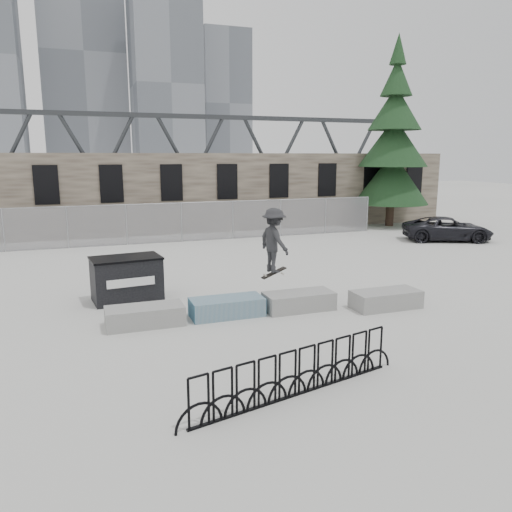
{
  "coord_description": "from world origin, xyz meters",
  "views": [
    {
      "loc": [
        -4.95,
        -12.72,
        4.36
      ],
      "look_at": [
        0.16,
        1.57,
        1.3
      ],
      "focal_mm": 35.0,
      "sensor_mm": 36.0,
      "label": 1
    }
  ],
  "objects_px": {
    "planter_far_left": "(145,315)",
    "planter_offset": "(386,299)",
    "planter_center_right": "(299,300)",
    "planter_center_left": "(227,306)",
    "spruce_tree": "(393,147)",
    "dumpster": "(127,279)",
    "suv": "(447,229)",
    "skateboarder": "(274,240)",
    "bike_rack": "(297,373)"
  },
  "relations": [
    {
      "from": "planter_far_left",
      "to": "planter_offset",
      "type": "relative_size",
      "value": 1.0
    },
    {
      "from": "planter_far_left",
      "to": "planter_center_right",
      "type": "height_order",
      "value": "same"
    },
    {
      "from": "planter_center_left",
      "to": "spruce_tree",
      "type": "bearing_deg",
      "value": 43.32
    },
    {
      "from": "planter_center_left",
      "to": "dumpster",
      "type": "bearing_deg",
      "value": 134.14
    },
    {
      "from": "dumpster",
      "to": "spruce_tree",
      "type": "relative_size",
      "value": 0.19
    },
    {
      "from": "dumpster",
      "to": "suv",
      "type": "height_order",
      "value": "dumpster"
    },
    {
      "from": "planter_center_right",
      "to": "spruce_tree",
      "type": "relative_size",
      "value": 0.17
    },
    {
      "from": "suv",
      "to": "skateboarder",
      "type": "distance_m",
      "value": 14.9
    },
    {
      "from": "planter_center_right",
      "to": "spruce_tree",
      "type": "height_order",
      "value": "spruce_tree"
    },
    {
      "from": "planter_center_left",
      "to": "skateboarder",
      "type": "distance_m",
      "value": 2.39
    },
    {
      "from": "planter_offset",
      "to": "skateboarder",
      "type": "relative_size",
      "value": 0.97
    },
    {
      "from": "bike_rack",
      "to": "spruce_tree",
      "type": "xyz_separation_m",
      "value": [
        14.95,
        18.93,
        4.42
      ]
    },
    {
      "from": "planter_far_left",
      "to": "suv",
      "type": "distance_m",
      "value": 18.52
    },
    {
      "from": "planter_center_right",
      "to": "dumpster",
      "type": "relative_size",
      "value": 0.92
    },
    {
      "from": "planter_offset",
      "to": "skateboarder",
      "type": "bearing_deg",
      "value": 154.66
    },
    {
      "from": "skateboarder",
      "to": "dumpster",
      "type": "bearing_deg",
      "value": 51.3
    },
    {
      "from": "planter_offset",
      "to": "spruce_tree",
      "type": "height_order",
      "value": "spruce_tree"
    },
    {
      "from": "planter_far_left",
      "to": "spruce_tree",
      "type": "height_order",
      "value": "spruce_tree"
    },
    {
      "from": "planter_offset",
      "to": "dumpster",
      "type": "distance_m",
      "value": 7.78
    },
    {
      "from": "planter_center_left",
      "to": "planter_center_right",
      "type": "relative_size",
      "value": 1.0
    },
    {
      "from": "planter_center_right",
      "to": "dumpster",
      "type": "bearing_deg",
      "value": 149.84
    },
    {
      "from": "planter_far_left",
      "to": "planter_center_left",
      "type": "height_order",
      "value": "same"
    },
    {
      "from": "planter_far_left",
      "to": "planter_center_right",
      "type": "distance_m",
      "value": 4.35
    },
    {
      "from": "spruce_tree",
      "to": "suv",
      "type": "bearing_deg",
      "value": -94.59
    },
    {
      "from": "dumpster",
      "to": "bike_rack",
      "type": "height_order",
      "value": "dumpster"
    },
    {
      "from": "planter_center_left",
      "to": "dumpster",
      "type": "height_order",
      "value": "dumpster"
    },
    {
      "from": "planter_center_right",
      "to": "planter_offset",
      "type": "relative_size",
      "value": 1.0
    },
    {
      "from": "planter_center_left",
      "to": "dumpster",
      "type": "xyz_separation_m",
      "value": [
        -2.44,
        2.51,
        0.41
      ]
    },
    {
      "from": "planter_offset",
      "to": "spruce_tree",
      "type": "relative_size",
      "value": 0.17
    },
    {
      "from": "planter_offset",
      "to": "bike_rack",
      "type": "xyz_separation_m",
      "value": [
        -4.67,
        -4.1,
        0.16
      ]
    },
    {
      "from": "planter_center_left",
      "to": "suv",
      "type": "distance_m",
      "value": 16.54
    },
    {
      "from": "spruce_tree",
      "to": "bike_rack",
      "type": "bearing_deg",
      "value": -128.29
    },
    {
      "from": "bike_rack",
      "to": "skateboarder",
      "type": "xyz_separation_m",
      "value": [
        1.72,
        5.5,
        1.5
      ]
    },
    {
      "from": "spruce_tree",
      "to": "dumpster",
      "type": "bearing_deg",
      "value": -146.38
    },
    {
      "from": "planter_offset",
      "to": "planter_center_left",
      "type": "bearing_deg",
      "value": 169.76
    },
    {
      "from": "planter_center_left",
      "to": "planter_center_right",
      "type": "bearing_deg",
      "value": -3.69
    },
    {
      "from": "bike_rack",
      "to": "skateboarder",
      "type": "height_order",
      "value": "skateboarder"
    },
    {
      "from": "planter_offset",
      "to": "suv",
      "type": "height_order",
      "value": "suv"
    },
    {
      "from": "bike_rack",
      "to": "dumpster",
      "type": "bearing_deg",
      "value": 107.48
    },
    {
      "from": "planter_far_left",
      "to": "suv",
      "type": "bearing_deg",
      "value": 26.23
    },
    {
      "from": "dumpster",
      "to": "skateboarder",
      "type": "relative_size",
      "value": 1.06
    },
    {
      "from": "planter_center_right",
      "to": "suv",
      "type": "distance_m",
      "value": 14.81
    },
    {
      "from": "planter_far_left",
      "to": "planter_offset",
      "type": "bearing_deg",
      "value": -6.69
    },
    {
      "from": "planter_center_right",
      "to": "dumpster",
      "type": "distance_m",
      "value": 5.28
    },
    {
      "from": "dumpster",
      "to": "skateboarder",
      "type": "xyz_separation_m",
      "value": [
        4.06,
        -1.94,
        1.26
      ]
    },
    {
      "from": "planter_center_left",
      "to": "suv",
      "type": "height_order",
      "value": "suv"
    },
    {
      "from": "planter_center_left",
      "to": "dumpster",
      "type": "relative_size",
      "value": 0.92
    },
    {
      "from": "dumpster",
      "to": "suv",
      "type": "distance_m",
      "value": 17.74
    },
    {
      "from": "planter_center_right",
      "to": "suv",
      "type": "bearing_deg",
      "value": 34.07
    },
    {
      "from": "planter_offset",
      "to": "suv",
      "type": "bearing_deg",
      "value": 42.5
    }
  ]
}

